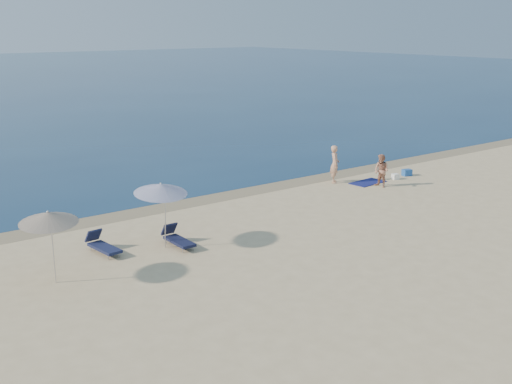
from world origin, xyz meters
TOP-DOWN VIEW (x-y plane):
  - wet_sand_strip at (0.00, 19.40)m, footprint 240.00×1.60m
  - person_left at (3.91, 18.17)m, footprint 0.81×0.83m
  - person_right at (5.12, 16.10)m, footprint 0.66×0.83m
  - beach_towel at (5.23, 17.08)m, footprint 1.96×1.20m
  - white_bag at (6.93, 16.73)m, footprint 0.39×0.35m
  - blue_cooler at (8.07, 16.92)m, footprint 0.54×0.43m
  - umbrella_near at (-7.91, 14.84)m, footprint 2.12×2.15m
  - umbrella_far at (-12.28, 13.99)m, footprint 2.35×2.36m
  - lounger_left at (-9.94, 15.53)m, footprint 0.73×1.74m
  - lounger_right at (-7.45, 14.56)m, footprint 0.56×1.68m

SIDE VIEW (x-z plane):
  - wet_sand_strip at x=0.00m, z-range 0.00..0.00m
  - beach_towel at x=5.23m, z-range 0.00..0.03m
  - white_bag at x=6.93m, z-range 0.00..0.29m
  - blue_cooler at x=8.07m, z-range 0.00..0.34m
  - lounger_right at x=-7.45m, z-range -0.10..0.64m
  - lounger_left at x=-9.94m, z-range -0.10..0.65m
  - person_right at x=5.12m, z-range 0.00..1.64m
  - person_left at x=3.91m, z-range 0.00..1.92m
  - umbrella_far at x=-12.28m, z-range 0.91..3.33m
  - umbrella_near at x=-7.91m, z-range 0.93..3.44m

